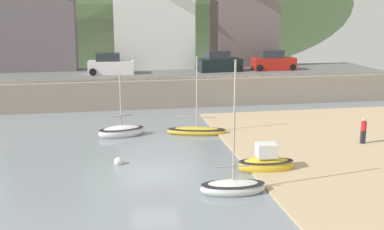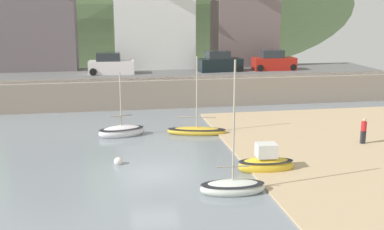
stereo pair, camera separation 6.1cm
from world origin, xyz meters
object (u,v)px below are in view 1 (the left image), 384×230
(motorboat_with_cabin, at_px, (266,163))
(mooring_buoy, at_px, (118,162))
(waterfront_building_right, at_px, (244,14))
(parked_car_near_slipway, at_px, (111,65))
(parked_car_end_of_row, at_px, (273,62))
(sailboat_far_left, at_px, (233,187))
(waterfront_building_centre, at_px, (153,14))
(sailboat_nearest_shore, at_px, (122,131))
(person_on_slipway, at_px, (363,130))
(parked_car_by_wall, at_px, (219,63))
(waterfront_building_left, at_px, (37,11))
(sailboat_tall_mast, at_px, (197,131))

(motorboat_with_cabin, xyz_separation_m, mooring_buoy, (-7.64, 2.46, -0.27))
(waterfront_building_right, relative_size, parked_car_near_slipway, 2.44)
(parked_car_near_slipway, distance_m, parked_car_end_of_row, 15.54)
(sailboat_far_left, distance_m, parked_car_end_of_row, 26.12)
(waterfront_building_right, bearing_deg, waterfront_building_centre, 180.00)
(sailboat_nearest_shore, xyz_separation_m, mooring_buoy, (-0.38, -5.87, -0.15))
(parked_car_end_of_row, bearing_deg, waterfront_building_right, 112.54)
(parked_car_end_of_row, distance_m, person_on_slipway, 17.80)
(waterfront_building_centre, bearing_deg, waterfront_building_right, -0.00)
(sailboat_far_left, bearing_deg, waterfront_building_centre, 95.12)
(parked_car_end_of_row, distance_m, mooring_buoy, 24.48)
(waterfront_building_right, height_order, parked_car_by_wall, waterfront_building_right)
(waterfront_building_right, height_order, parked_car_near_slipway, waterfront_building_right)
(waterfront_building_left, height_order, sailboat_nearest_shore, waterfront_building_left)
(waterfront_building_left, height_order, mooring_buoy, waterfront_building_left)
(sailboat_nearest_shore, relative_size, parked_car_near_slipway, 1.08)
(sailboat_far_left, xyz_separation_m, parked_car_by_wall, (4.96, 23.81, 2.91))
(sailboat_nearest_shore, height_order, motorboat_with_cabin, sailboat_nearest_shore)
(sailboat_nearest_shore, height_order, parked_car_by_wall, parked_car_by_wall)
(waterfront_building_right, distance_m, mooring_buoy, 28.01)
(person_on_slipway, xyz_separation_m, mooring_buoy, (-15.16, -1.07, -0.84))
(waterfront_building_left, relative_size, waterfront_building_centre, 1.06)
(waterfront_building_right, relative_size, parked_car_by_wall, 2.41)
(sailboat_far_left, relative_size, mooring_buoy, 12.84)
(parked_car_near_slipway, height_order, person_on_slipway, parked_car_near_slipway)
(sailboat_nearest_shore, distance_m, sailboat_tall_mast, 5.04)
(parked_car_near_slipway, height_order, mooring_buoy, parked_car_near_slipway)
(person_on_slipway, bearing_deg, sailboat_far_left, -148.44)
(parked_car_by_wall, bearing_deg, parked_car_end_of_row, -5.91)
(waterfront_building_right, bearing_deg, parked_car_by_wall, -129.02)
(sailboat_tall_mast, bearing_deg, waterfront_building_right, 78.17)
(waterfront_building_left, xyz_separation_m, sailboat_far_left, (11.90, -28.31, -7.73))
(waterfront_building_right, bearing_deg, waterfront_building_left, 180.00)
(sailboat_nearest_shore, bearing_deg, motorboat_with_cabin, -62.14)
(parked_car_by_wall, bearing_deg, waterfront_building_centre, 136.31)
(sailboat_nearest_shore, bearing_deg, sailboat_tall_mast, -18.35)
(waterfront_building_left, height_order, parked_car_by_wall, waterfront_building_left)
(sailboat_tall_mast, relative_size, mooring_buoy, 10.92)
(motorboat_with_cabin, xyz_separation_m, sailboat_tall_mast, (-2.23, 7.88, -0.18))
(sailboat_far_left, height_order, sailboat_nearest_shore, sailboat_far_left)
(parked_car_end_of_row, relative_size, person_on_slipway, 2.56)
(sailboat_nearest_shore, bearing_deg, parked_car_by_wall, 39.71)
(waterfront_building_centre, height_order, sailboat_nearest_shore, waterfront_building_centre)
(waterfront_building_left, height_order, motorboat_with_cabin, waterfront_building_left)
(sailboat_far_left, xyz_separation_m, parked_car_near_slipway, (-5.22, 23.81, 2.91))
(parked_car_end_of_row, xyz_separation_m, mooring_buoy, (-15.46, -18.73, -3.05))
(waterfront_building_left, relative_size, waterfront_building_right, 1.08)
(sailboat_far_left, bearing_deg, parked_car_by_wall, 81.64)
(sailboat_nearest_shore, distance_m, parked_car_by_wall, 16.38)
(mooring_buoy, bearing_deg, sailboat_tall_mast, 45.05)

